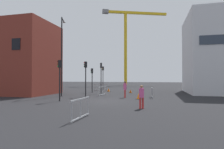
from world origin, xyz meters
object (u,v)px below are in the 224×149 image
at_px(traffic_light_far, 101,73).
at_px(pedestrian_waiting, 141,95).
at_px(traffic_light_near, 86,73).
at_px(traffic_cone_on_verge, 139,96).
at_px(traffic_light_median, 60,73).
at_px(traffic_light_island, 92,76).
at_px(traffic_light_crosswalk, 103,74).
at_px(pedestrian_walking, 125,88).
at_px(traffic_cone_orange, 131,91).
at_px(streetlamp_tall, 62,51).
at_px(traffic_cone_by_barrier, 109,90).
at_px(construction_crane, 127,35).

relative_size(traffic_light_far, pedestrian_waiting, 2.57).
bearing_deg(traffic_light_near, traffic_cone_on_verge, -9.60).
xyz_separation_m(traffic_light_median, traffic_light_near, (0.78, 4.49, 0.15)).
height_order(traffic_light_island, pedestrian_waiting, traffic_light_island).
xyz_separation_m(traffic_light_crosswalk, traffic_light_island, (0.22, -6.45, -0.41)).
bearing_deg(pedestrian_walking, traffic_cone_on_verge, -30.56).
bearing_deg(pedestrian_walking, traffic_light_island, 135.08).
xyz_separation_m(pedestrian_walking, pedestrian_waiting, (2.32, -6.84, -0.10)).
height_order(traffic_light_median, traffic_light_crosswalk, traffic_light_crosswalk).
bearing_deg(pedestrian_waiting, traffic_cone_orange, 101.09).
xyz_separation_m(streetlamp_tall, traffic_cone_by_barrier, (3.52, 8.33, -5.09)).
distance_m(traffic_light_island, pedestrian_walking, 8.41).
relative_size(traffic_light_near, traffic_cone_on_verge, 6.37).
distance_m(construction_crane, traffic_light_crosswalk, 26.50).
bearing_deg(traffic_light_far, traffic_light_island, 143.12).
height_order(traffic_light_near, traffic_cone_by_barrier, traffic_light_near).
xyz_separation_m(traffic_light_far, traffic_cone_on_verge, (5.67, -5.46, -2.52)).
distance_m(pedestrian_walking, traffic_cone_orange, 6.68).
distance_m(traffic_light_island, pedestrian_waiting, 15.19).
bearing_deg(traffic_light_crosswalk, pedestrian_walking, -63.63).
bearing_deg(pedestrian_waiting, streetlamp_tall, 145.49).
xyz_separation_m(traffic_cone_on_verge, traffic_cone_by_barrier, (-5.57, 9.18, -0.04)).
xyz_separation_m(construction_crane, traffic_light_crosswalk, (-0.82, -23.36, -12.48)).
relative_size(traffic_light_crosswalk, traffic_cone_by_barrier, 7.58).
distance_m(traffic_light_far, traffic_cone_on_verge, 8.26).
relative_size(traffic_light_near, traffic_cone_by_barrier, 7.26).
relative_size(pedestrian_walking, pedestrian_waiting, 1.09).
relative_size(construction_crane, traffic_light_median, 5.94).
bearing_deg(traffic_light_near, streetlamp_tall, -176.13).
height_order(traffic_light_crosswalk, pedestrian_waiting, traffic_light_crosswalk).
bearing_deg(traffic_light_far, traffic_cone_orange, 29.08).
bearing_deg(streetlamp_tall, traffic_light_median, -63.68).
distance_m(traffic_light_near, traffic_cone_by_barrier, 8.52).
bearing_deg(traffic_cone_on_verge, traffic_light_island, 137.67).
bearing_deg(traffic_light_crosswalk, traffic_light_far, -75.52).
bearing_deg(traffic_cone_orange, traffic_cone_by_barrier, 156.11).
relative_size(traffic_light_median, pedestrian_walking, 2.11).
xyz_separation_m(traffic_light_far, traffic_light_near, (-0.51, -4.41, -0.11)).
bearing_deg(traffic_cone_by_barrier, traffic_light_far, -91.56).
xyz_separation_m(traffic_light_island, pedestrian_walking, (5.88, -5.86, -1.36)).
bearing_deg(traffic_cone_on_verge, pedestrian_walking, 149.44).
distance_m(streetlamp_tall, pedestrian_walking, 8.65).
relative_size(streetlamp_tall, traffic_light_crosswalk, 2.21).
height_order(traffic_light_median, traffic_cone_by_barrier, traffic_light_median).
bearing_deg(traffic_cone_by_barrier, traffic_cone_on_verge, -58.76).
bearing_deg(traffic_cone_on_verge, traffic_light_median, -153.69).
height_order(traffic_light_far, traffic_cone_on_verge, traffic_light_far).
xyz_separation_m(pedestrian_walking, traffic_cone_on_verge, (1.58, -0.93, -0.76)).
distance_m(construction_crane, traffic_light_far, 33.57).
bearing_deg(traffic_light_median, pedestrian_walking, 39.11).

